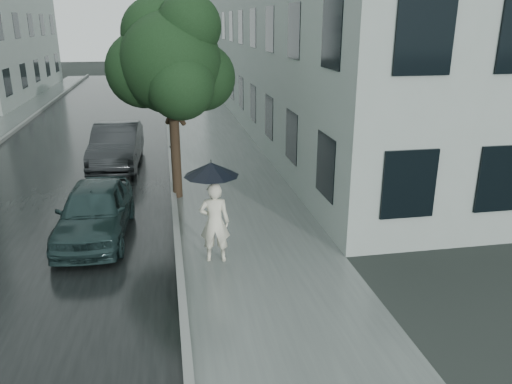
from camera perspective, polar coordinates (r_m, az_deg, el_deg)
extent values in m
plane|color=black|center=(9.32, 1.61, -12.49)|extent=(120.00, 120.00, 0.00)
cube|color=slate|center=(20.45, -4.69, 5.15)|extent=(3.50, 60.00, 0.01)
cube|color=slate|center=(20.34, -9.83, 5.06)|extent=(0.15, 60.00, 0.15)
cube|color=black|center=(20.64, -19.59, 4.22)|extent=(6.85, 60.00, 0.00)
cube|color=#8C9994|center=(28.21, 4.59, 18.16)|extent=(7.00, 36.00, 9.00)
cube|color=black|center=(27.53, -2.80, 18.18)|extent=(0.08, 32.40, 7.20)
cube|color=black|center=(38.76, -24.28, 16.09)|extent=(0.08, 16.20, 6.40)
imported|color=beige|center=(10.48, -4.74, -3.47)|extent=(0.69, 0.50, 1.74)
cylinder|color=black|center=(10.24, -5.05, -0.55)|extent=(0.02, 0.02, 0.90)
cone|color=black|center=(10.06, -5.15, 2.62)|extent=(1.45, 1.45, 0.28)
cylinder|color=black|center=(10.01, -5.17, 3.50)|extent=(0.02, 0.02, 0.08)
cylinder|color=black|center=(10.41, -4.98, -3.04)|extent=(0.03, 0.03, 0.06)
cylinder|color=#332619|center=(14.37, -9.18, 4.67)|extent=(0.28, 0.28, 2.75)
sphere|color=#19371B|center=(13.99, -9.71, 14.33)|extent=(2.72, 2.72, 2.72)
sphere|color=#19371B|center=(14.37, -6.19, 12.91)|extent=(1.88, 1.88, 1.88)
sphere|color=#19371B|center=(14.43, -12.69, 13.46)|extent=(2.09, 2.09, 2.09)
sphere|color=#19371B|center=(13.31, -8.61, 11.86)|extent=(1.77, 1.77, 1.77)
sphere|color=#19371B|center=(14.57, -11.21, 17.31)|extent=(1.99, 1.99, 1.99)
sphere|color=#19371B|center=(13.76, -7.65, 18.27)|extent=(1.69, 1.69, 1.69)
cylinder|color=black|center=(19.63, -9.81, 11.18)|extent=(0.12, 0.12, 4.59)
cylinder|color=black|center=(20.04, -9.46, 4.94)|extent=(0.28, 0.28, 0.20)
cylinder|color=black|center=(19.46, -10.97, 17.84)|extent=(0.50, 0.09, 0.08)
sphere|color=silver|center=(19.46, -11.89, 17.64)|extent=(0.32, 0.32, 0.32)
imported|color=#1C2F2F|center=(12.28, -17.93, -2.04)|extent=(1.73, 3.89, 1.30)
imported|color=black|center=(18.29, -15.63, 5.19)|extent=(1.71, 4.45, 1.45)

